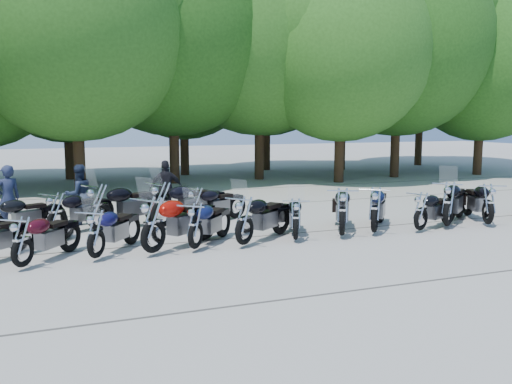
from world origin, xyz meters
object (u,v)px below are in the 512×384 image
object	(u,v)px
motorcycle_16	(99,206)
rider_1	(79,195)
rider_0	(8,199)
motorcycle_5	(195,224)
motorcycle_9	(375,208)
motorcycle_4	(153,223)
motorcycle_6	(244,219)
motorcycle_3	(96,232)
motorcycle_18	(196,204)
motorcycle_2	(22,240)
motorcycle_11	(448,202)
motorcycle_7	(296,218)
motorcycle_17	(163,203)
motorcycle_10	(421,210)
motorcycle_8	(342,210)
rider_2	(166,189)
motorcycle_12	(489,202)
motorcycle_15	(57,212)

from	to	relation	value
motorcycle_16	rider_1	xyz separation A→B (m)	(-0.41, 1.36, 0.12)
rider_0	rider_1	size ratio (longest dim) A/B	1.04
motorcycle_5	motorcycle_9	size ratio (longest dim) A/B	0.89
motorcycle_4	motorcycle_6	distance (m)	2.03
motorcycle_3	motorcycle_16	distance (m)	2.77
motorcycle_18	rider_0	distance (m)	4.75
motorcycle_2	motorcycle_11	bearing A→B (deg)	-141.04
motorcycle_7	rider_1	size ratio (longest dim) A/B	1.25
motorcycle_3	motorcycle_9	distance (m)	6.63
motorcycle_4	rider_0	size ratio (longest dim) A/B	1.47
motorcycle_17	motorcycle_7	bearing A→B (deg)	-157.55
motorcycle_3	motorcycle_5	bearing A→B (deg)	-143.33
motorcycle_10	motorcycle_18	distance (m)	5.83
motorcycle_11	motorcycle_18	distance (m)	6.63
motorcycle_6	motorcycle_5	bearing A→B (deg)	50.50
motorcycle_17	motorcycle_18	xyz separation A→B (m)	(0.94, 0.21, -0.12)
motorcycle_2	motorcycle_11	world-z (taller)	motorcycle_11
motorcycle_8	motorcycle_11	xyz separation A→B (m)	(3.15, 0.01, 0.01)
motorcycle_7	rider_2	distance (m)	4.79
motorcycle_10	motorcycle_12	size ratio (longest dim) A/B	0.89
motorcycle_5	motorcycle_16	xyz separation A→B (m)	(-1.77, 2.72, 0.10)
motorcycle_12	rider_1	xyz separation A→B (m)	(-10.16, 4.19, 0.17)
rider_1	motorcycle_15	bearing A→B (deg)	47.19
motorcycle_11	motorcycle_16	distance (m)	8.96
motorcycle_8	rider_1	distance (m)	7.08
motorcycle_11	motorcycle_15	xyz separation A→B (m)	(-9.56, 2.54, -0.08)
rider_2	rider_1	bearing A→B (deg)	13.76
motorcycle_3	rider_2	bearing A→B (deg)	-82.48
motorcycle_16	motorcycle_17	bearing A→B (deg)	-122.14
motorcycle_4	motorcycle_5	size ratio (longest dim) A/B	1.18
motorcycle_11	motorcycle_10	bearing A→B (deg)	59.17
motorcycle_17	rider_2	size ratio (longest dim) A/B	1.50
motorcycle_16	rider_2	bearing A→B (deg)	-77.68
rider_1	rider_2	bearing A→B (deg)	164.58
motorcycle_5	motorcycle_11	world-z (taller)	motorcycle_11
motorcycle_18	rider_1	xyz separation A→B (m)	(-2.92, 1.32, 0.23)
motorcycle_3	motorcycle_15	distance (m)	2.72
motorcycle_6	motorcycle_12	xyz separation A→B (m)	(6.86, -0.07, -0.00)
motorcycle_8	motorcycle_18	size ratio (longest dim) A/B	1.17
motorcycle_8	motorcycle_10	xyz separation A→B (m)	(2.19, -0.14, -0.11)
motorcycle_2	rider_1	world-z (taller)	rider_1
motorcycle_17	rider_2	bearing A→B (deg)	-38.37
rider_1	motorcycle_10	bearing A→B (deg)	131.14
motorcycle_3	rider_1	distance (m)	4.13
motorcycle_4	motorcycle_8	world-z (taller)	motorcycle_4
rider_0	motorcycle_9	bearing A→B (deg)	133.65
motorcycle_7	motorcycle_11	size ratio (longest dim) A/B	0.83
motorcycle_15	motorcycle_10	bearing A→B (deg)	-148.88
motorcycle_2	motorcycle_6	size ratio (longest dim) A/B	0.89
motorcycle_8	rider_2	bearing A→B (deg)	-22.08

